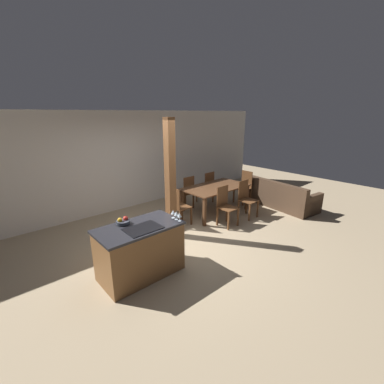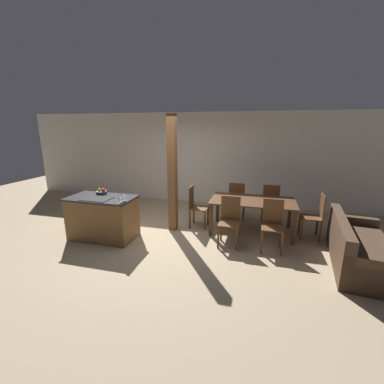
{
  "view_description": "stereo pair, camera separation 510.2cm",
  "coord_description": "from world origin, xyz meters",
  "px_view_note": "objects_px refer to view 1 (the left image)",
  "views": [
    {
      "loc": [
        -3.02,
        -3.86,
        2.63
      ],
      "look_at": [
        0.6,
        0.2,
        0.95
      ],
      "focal_mm": 24.0,
      "sensor_mm": 36.0,
      "label": 1
    },
    {
      "loc": [
        1.97,
        -4.87,
        2.3
      ],
      "look_at": [
        0.6,
        0.2,
        0.95
      ],
      "focal_mm": 24.0,
      "sensor_mm": 36.0,
      "label": 2
    }
  ],
  "objects_px": {
    "dining_chair_near_right": "(246,198)",
    "timber_post": "(170,180)",
    "dining_chair_far_right": "(207,187)",
    "dining_table": "(215,190)",
    "dining_chair_far_left": "(186,192)",
    "couch": "(282,198)",
    "dining_chair_head_end": "(178,206)",
    "wine_glass_near": "(180,215)",
    "kitchen_island": "(140,250)",
    "dining_chair_foot_end": "(244,186)",
    "fruit_bowl": "(123,221)",
    "wine_glass_middle": "(176,214)",
    "dining_chair_near_left": "(226,205)",
    "wine_glass_far": "(173,212)"
  },
  "relations": [
    {
      "from": "couch",
      "to": "timber_post",
      "type": "height_order",
      "value": "timber_post"
    },
    {
      "from": "dining_chair_foot_end",
      "to": "wine_glass_middle",
      "type": "bearing_deg",
      "value": -69.95
    },
    {
      "from": "kitchen_island",
      "to": "dining_chair_head_end",
      "type": "height_order",
      "value": "dining_chair_head_end"
    },
    {
      "from": "wine_glass_middle",
      "to": "dining_chair_far_right",
      "type": "distance_m",
      "value": 3.51
    },
    {
      "from": "dining_table",
      "to": "dining_chair_head_end",
      "type": "distance_m",
      "value": 1.28
    },
    {
      "from": "wine_glass_near",
      "to": "dining_chair_far_right",
      "type": "relative_size",
      "value": 0.15
    },
    {
      "from": "fruit_bowl",
      "to": "dining_chair_foot_end",
      "type": "relative_size",
      "value": 0.23
    },
    {
      "from": "couch",
      "to": "wine_glass_middle",
      "type": "bearing_deg",
      "value": 102.22
    },
    {
      "from": "wine_glass_near",
      "to": "dining_chair_far_left",
      "type": "relative_size",
      "value": 0.15
    },
    {
      "from": "dining_table",
      "to": "dining_chair_head_end",
      "type": "height_order",
      "value": "dining_chair_head_end"
    },
    {
      "from": "dining_table",
      "to": "dining_chair_far_left",
      "type": "distance_m",
      "value": 0.85
    },
    {
      "from": "dining_chair_near_right",
      "to": "timber_post",
      "type": "distance_m",
      "value": 2.31
    },
    {
      "from": "kitchen_island",
      "to": "dining_chair_head_end",
      "type": "relative_size",
      "value": 1.42
    },
    {
      "from": "kitchen_island",
      "to": "dining_chair_near_left",
      "type": "distance_m",
      "value": 2.62
    },
    {
      "from": "wine_glass_middle",
      "to": "dining_chair_near_right",
      "type": "distance_m",
      "value": 2.9
    },
    {
      "from": "wine_glass_near",
      "to": "timber_post",
      "type": "relative_size",
      "value": 0.06
    },
    {
      "from": "fruit_bowl",
      "to": "wine_glass_near",
      "type": "height_order",
      "value": "wine_glass_near"
    },
    {
      "from": "dining_chair_near_right",
      "to": "dining_table",
      "type": "bearing_deg",
      "value": 118.99
    },
    {
      "from": "kitchen_island",
      "to": "dining_chair_far_right",
      "type": "relative_size",
      "value": 1.42
    },
    {
      "from": "dining_chair_far_left",
      "to": "dining_chair_foot_end",
      "type": "distance_m",
      "value": 1.83
    },
    {
      "from": "timber_post",
      "to": "dining_chair_foot_end",
      "type": "bearing_deg",
      "value": 5.87
    },
    {
      "from": "dining_chair_head_end",
      "to": "timber_post",
      "type": "xyz_separation_m",
      "value": [
        -0.45,
        -0.31,
        0.77
      ]
    },
    {
      "from": "dining_chair_near_right",
      "to": "dining_chair_far_right",
      "type": "height_order",
      "value": "same"
    },
    {
      "from": "timber_post",
      "to": "dining_chair_far_right",
      "type": "bearing_deg",
      "value": 25.95
    },
    {
      "from": "dining_chair_far_right",
      "to": "timber_post",
      "type": "distance_m",
      "value": 2.5
    },
    {
      "from": "fruit_bowl",
      "to": "wine_glass_near",
      "type": "bearing_deg",
      "value": -35.6
    },
    {
      "from": "kitchen_island",
      "to": "fruit_bowl",
      "type": "bearing_deg",
      "value": 121.66
    },
    {
      "from": "wine_glass_far",
      "to": "dining_chair_head_end",
      "type": "xyz_separation_m",
      "value": [
        1.12,
        1.25,
        -0.5
      ]
    },
    {
      "from": "dining_chair_far_right",
      "to": "dining_chair_head_end",
      "type": "xyz_separation_m",
      "value": [
        -1.68,
        -0.73,
        0.0
      ]
    },
    {
      "from": "dining_table",
      "to": "timber_post",
      "type": "distance_m",
      "value": 1.87
    },
    {
      "from": "fruit_bowl",
      "to": "dining_chair_far_right",
      "type": "relative_size",
      "value": 0.23
    },
    {
      "from": "dining_chair_near_right",
      "to": "dining_chair_head_end",
      "type": "distance_m",
      "value": 1.83
    },
    {
      "from": "couch",
      "to": "dining_chair_head_end",
      "type": "bearing_deg",
      "value": 79.75
    },
    {
      "from": "couch",
      "to": "timber_post",
      "type": "xyz_separation_m",
      "value": [
        -3.54,
        0.66,
        1.01
      ]
    },
    {
      "from": "kitchen_island",
      "to": "couch",
      "type": "distance_m",
      "value": 4.81
    },
    {
      "from": "dining_chair_near_left",
      "to": "dining_chair_head_end",
      "type": "relative_size",
      "value": 1.0
    },
    {
      "from": "wine_glass_middle",
      "to": "dining_chair_foot_end",
      "type": "relative_size",
      "value": 0.15
    },
    {
      "from": "wine_glass_near",
      "to": "dining_chair_near_right",
      "type": "distance_m",
      "value": 2.92
    },
    {
      "from": "dining_chair_far_right",
      "to": "timber_post",
      "type": "xyz_separation_m",
      "value": [
        -2.13,
        -1.04,
        0.77
      ]
    },
    {
      "from": "dining_table",
      "to": "wine_glass_middle",
      "type": "bearing_deg",
      "value": -150.76
    },
    {
      "from": "dining_table",
      "to": "dining_chair_near_right",
      "type": "bearing_deg",
      "value": -61.01
    },
    {
      "from": "dining_table",
      "to": "dining_chair_far_right",
      "type": "distance_m",
      "value": 0.85
    },
    {
      "from": "dining_chair_far_left",
      "to": "couch",
      "type": "distance_m",
      "value": 2.8
    },
    {
      "from": "dining_chair_far_left",
      "to": "dining_chair_foot_end",
      "type": "xyz_separation_m",
      "value": [
        1.68,
        -0.73,
        0.0
      ]
    },
    {
      "from": "dining_chair_head_end",
      "to": "couch",
      "type": "height_order",
      "value": "dining_chair_head_end"
    },
    {
      "from": "dining_table",
      "to": "dining_chair_far_right",
      "type": "bearing_deg",
      "value": 61.01
    },
    {
      "from": "wine_glass_near",
      "to": "couch",
      "type": "relative_size",
      "value": 0.07
    },
    {
      "from": "kitchen_island",
      "to": "dining_chair_foot_end",
      "type": "relative_size",
      "value": 1.42
    },
    {
      "from": "dining_chair_foot_end",
      "to": "couch",
      "type": "xyz_separation_m",
      "value": [
        0.53,
        -0.97,
        -0.23
      ]
    },
    {
      "from": "dining_chair_far_right",
      "to": "kitchen_island",
      "type": "bearing_deg",
      "value": 28.6
    }
  ]
}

